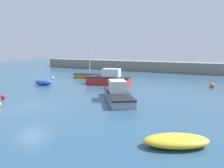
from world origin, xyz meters
TOP-DOWN VIEW (x-y plane):
  - ground_plane at (0.00, 0.00)m, footprint 120.00×120.00m
  - harbor_breakwater at (0.00, 31.58)m, footprint 52.49×3.76m
  - motorboat_grey_hull at (0.22, 12.51)m, footprint 5.85×3.11m
  - sailboat_twin_hulled at (-5.36, 16.45)m, footprint 5.12×2.00m
  - rowboat_white_midwater at (11.67, -1.92)m, footprint 3.41×2.76m
  - motorboat_with_cabin at (5.12, 5.15)m, footprint 5.12×6.15m
  - dinghy_near_pier at (-6.89, 8.21)m, footprint 2.57×1.80m
  - mooring_buoy_red at (-4.41, 0.71)m, footprint 0.41×0.41m
  - mooring_buoy_orange at (12.12, 16.00)m, footprint 0.60×0.60m
  - mooring_buoy_white at (-9.55, 12.69)m, footprint 0.39×0.39m

SIDE VIEW (x-z plane):
  - ground_plane at x=0.00m, z-range -0.20..0.00m
  - mooring_buoy_white at x=-9.55m, z-range 0.00..0.39m
  - mooring_buoy_red at x=-4.41m, z-range 0.00..0.41m
  - rowboat_white_midwater at x=11.67m, z-range 0.00..0.58m
  - mooring_buoy_orange at x=12.12m, z-range 0.00..0.60m
  - sailboat_twin_hulled at x=-5.36m, z-range -1.53..2.26m
  - dinghy_near_pier at x=-6.89m, z-range 0.00..0.74m
  - motorboat_with_cabin at x=5.12m, z-range -0.30..1.47m
  - motorboat_grey_hull at x=0.22m, z-range -0.27..1.77m
  - harbor_breakwater at x=0.00m, z-range 0.00..1.99m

